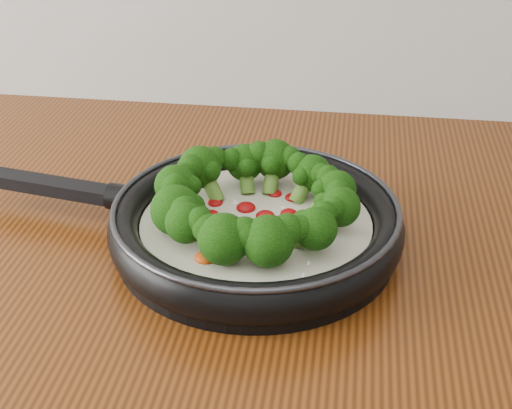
# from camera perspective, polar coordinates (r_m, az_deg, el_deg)

# --- Properties ---
(skillet) EXTENTS (0.49, 0.34, 0.08)m
(skillet) POSITION_cam_1_polar(r_m,az_deg,el_deg) (0.74, -0.35, -1.17)
(skillet) COLOR black
(skillet) RESTS_ON counter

